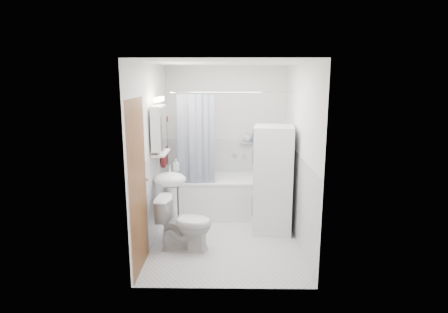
{
  "coord_description": "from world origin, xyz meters",
  "views": [
    {
      "loc": [
        0.05,
        -4.93,
        2.22
      ],
      "look_at": [
        -0.02,
        0.15,
        1.14
      ],
      "focal_mm": 30.0,
      "sensor_mm": 36.0,
      "label": 1
    }
  ],
  "objects_px": {
    "toilet": "(185,223)",
    "washer_dryer": "(273,179)",
    "sink": "(171,190)",
    "bathtub": "(232,194)"
  },
  "relations": [
    {
      "from": "bathtub",
      "to": "toilet",
      "type": "height_order",
      "value": "toilet"
    },
    {
      "from": "bathtub",
      "to": "sink",
      "type": "bearing_deg",
      "value": -132.33
    },
    {
      "from": "sink",
      "to": "toilet",
      "type": "bearing_deg",
      "value": -56.55
    },
    {
      "from": "toilet",
      "to": "washer_dryer",
      "type": "bearing_deg",
      "value": -57.32
    },
    {
      "from": "toilet",
      "to": "sink",
      "type": "bearing_deg",
      "value": 38.44
    },
    {
      "from": "washer_dryer",
      "to": "toilet",
      "type": "xyz_separation_m",
      "value": [
        -1.21,
        -0.63,
        -0.42
      ]
    },
    {
      "from": "washer_dryer",
      "to": "toilet",
      "type": "relative_size",
      "value": 2.16
    },
    {
      "from": "bathtub",
      "to": "toilet",
      "type": "xyz_separation_m",
      "value": [
        -0.62,
        -1.27,
        0.0
      ]
    },
    {
      "from": "sink",
      "to": "washer_dryer",
      "type": "relative_size",
      "value": 0.67
    },
    {
      "from": "sink",
      "to": "washer_dryer",
      "type": "distance_m",
      "value": 1.46
    }
  ]
}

